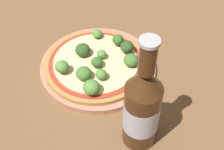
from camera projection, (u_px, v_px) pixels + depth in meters
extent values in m
plane|color=brown|center=(98.00, 68.00, 0.74)|extent=(3.00, 3.00, 0.00)
cylinder|color=tan|center=(97.00, 67.00, 0.73)|extent=(0.27, 0.27, 0.01)
cylinder|color=#B77F42|center=(97.00, 65.00, 0.72)|extent=(0.24, 0.24, 0.01)
cylinder|color=#A83823|center=(97.00, 63.00, 0.72)|extent=(0.22, 0.22, 0.00)
cylinder|color=beige|center=(97.00, 63.00, 0.72)|extent=(0.20, 0.20, 0.00)
cylinder|color=#89A866|center=(131.00, 64.00, 0.71)|extent=(0.01, 0.01, 0.01)
ellipsoid|color=#477A33|center=(131.00, 60.00, 0.70)|extent=(0.03, 0.03, 0.03)
cylinder|color=#89A866|center=(101.00, 77.00, 0.68)|extent=(0.01, 0.01, 0.01)
ellipsoid|color=#568E3D|center=(101.00, 74.00, 0.67)|extent=(0.02, 0.02, 0.02)
cylinder|color=#89A866|center=(97.00, 36.00, 0.77)|extent=(0.01, 0.01, 0.01)
ellipsoid|color=#568E3D|center=(97.00, 33.00, 0.76)|extent=(0.02, 0.02, 0.02)
cylinder|color=#89A866|center=(127.00, 51.00, 0.73)|extent=(0.01, 0.01, 0.01)
ellipsoid|color=#2D5123|center=(127.00, 47.00, 0.72)|extent=(0.03, 0.03, 0.03)
cylinder|color=#89A866|center=(63.00, 71.00, 0.69)|extent=(0.01, 0.01, 0.01)
ellipsoid|color=#568E3D|center=(62.00, 67.00, 0.68)|extent=(0.03, 0.03, 0.03)
cylinder|color=#89A866|center=(84.00, 77.00, 0.68)|extent=(0.01, 0.01, 0.01)
ellipsoid|color=#477A33|center=(84.00, 73.00, 0.67)|extent=(0.03, 0.03, 0.03)
cylinder|color=#89A866|center=(92.00, 91.00, 0.65)|extent=(0.01, 0.01, 0.01)
ellipsoid|color=#568E3D|center=(91.00, 87.00, 0.64)|extent=(0.04, 0.04, 0.03)
cylinder|color=#89A866|center=(118.00, 43.00, 0.75)|extent=(0.01, 0.01, 0.01)
ellipsoid|color=#386628|center=(118.00, 39.00, 0.74)|extent=(0.03, 0.03, 0.02)
cylinder|color=#89A866|center=(100.00, 56.00, 0.72)|extent=(0.01, 0.01, 0.01)
ellipsoid|color=#568E3D|center=(100.00, 53.00, 0.72)|extent=(0.02, 0.02, 0.02)
cylinder|color=#89A866|center=(97.00, 65.00, 0.70)|extent=(0.01, 0.01, 0.01)
ellipsoid|color=#386628|center=(97.00, 62.00, 0.70)|extent=(0.03, 0.03, 0.02)
cylinder|color=#89A866|center=(83.00, 54.00, 0.73)|extent=(0.01, 0.01, 0.01)
ellipsoid|color=#2D5123|center=(83.00, 50.00, 0.72)|extent=(0.03, 0.03, 0.03)
cylinder|color=#472814|center=(141.00, 115.00, 0.56)|extent=(0.07, 0.07, 0.15)
cylinder|color=#B2BCD1|center=(141.00, 114.00, 0.55)|extent=(0.07, 0.07, 0.07)
cone|color=#472814|center=(145.00, 80.00, 0.49)|extent=(0.07, 0.07, 0.04)
cylinder|color=#472814|center=(148.00, 58.00, 0.45)|extent=(0.03, 0.03, 0.06)
cylinder|color=#B2B2B7|center=(150.00, 42.00, 0.43)|extent=(0.03, 0.03, 0.01)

